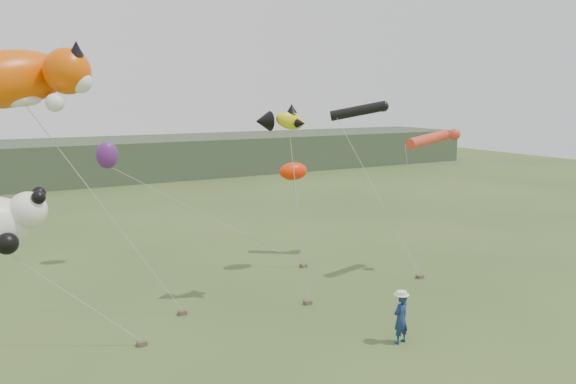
% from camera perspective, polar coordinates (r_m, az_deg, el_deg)
% --- Properties ---
extents(ground, '(120.00, 120.00, 0.00)m').
position_cam_1_polar(ground, '(20.47, 6.78, -14.79)').
color(ground, '#385123').
rests_on(ground, ground).
extents(headland, '(90.00, 13.00, 4.00)m').
position_cam_1_polar(headland, '(60.57, -21.56, 2.82)').
color(headland, '#2D3D28').
rests_on(headland, ground).
extents(festival_attendant, '(0.71, 0.53, 1.78)m').
position_cam_1_polar(festival_attendant, '(20.22, 11.38, -12.49)').
color(festival_attendant, navy).
rests_on(festival_attendant, ground).
extents(sandbag_anchors, '(13.66, 5.24, 0.16)m').
position_cam_1_polar(sandbag_anchors, '(24.20, -0.66, -10.57)').
color(sandbag_anchors, brown).
rests_on(sandbag_anchors, ground).
extents(cat_kite, '(6.10, 3.68, 2.79)m').
position_cam_1_polar(cat_kite, '(23.15, -25.40, 10.41)').
color(cat_kite, '#E15102').
rests_on(cat_kite, ground).
extents(fish_kite, '(2.08, 1.40, 1.15)m').
position_cam_1_polar(fish_kite, '(22.59, -0.82, 7.29)').
color(fish_kite, yellow).
rests_on(fish_kite, ground).
extents(tube_kites, '(3.81, 5.99, 2.18)m').
position_cam_1_polar(tube_kites, '(28.44, 10.68, 6.95)').
color(tube_kites, black).
rests_on(tube_kites, ground).
extents(misc_kites, '(8.94, 5.95, 1.80)m').
position_cam_1_polar(misc_kites, '(27.78, -8.99, 2.91)').
color(misc_kites, '#FE2A04').
rests_on(misc_kites, ground).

